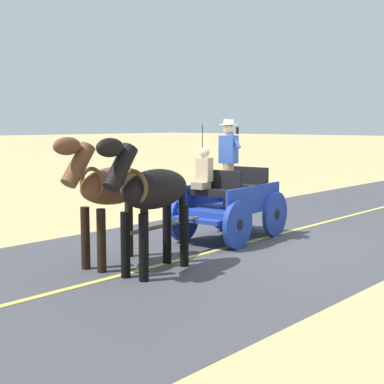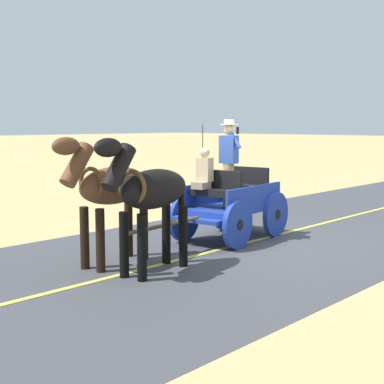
# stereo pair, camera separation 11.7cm
# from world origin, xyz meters

# --- Properties ---
(ground_plane) EXTENTS (200.00, 200.00, 0.00)m
(ground_plane) POSITION_xyz_m (0.00, 0.00, 0.00)
(ground_plane) COLOR tan
(road_surface) EXTENTS (6.46, 160.00, 0.01)m
(road_surface) POSITION_xyz_m (0.00, 0.00, 0.00)
(road_surface) COLOR #424247
(road_surface) RESTS_ON ground
(road_centre_stripe) EXTENTS (0.12, 160.00, 0.00)m
(road_centre_stripe) POSITION_xyz_m (0.00, 0.00, 0.01)
(road_centre_stripe) COLOR #DBCC4C
(road_centre_stripe) RESTS_ON road_surface
(horse_drawn_carriage) EXTENTS (1.67, 4.52, 2.50)m
(horse_drawn_carriage) POSITION_xyz_m (0.51, 0.10, 0.82)
(horse_drawn_carriage) COLOR #1E3899
(horse_drawn_carriage) RESTS_ON ground
(horse_near_side) EXTENTS (0.78, 2.15, 2.21)m
(horse_near_side) POSITION_xyz_m (-0.27, 3.06, 1.32)
(horse_near_side) COLOR black
(horse_near_side) RESTS_ON ground
(horse_off_side) EXTENTS (0.76, 2.15, 2.21)m
(horse_off_side) POSITION_xyz_m (0.61, 3.16, 1.32)
(horse_off_side) COLOR brown
(horse_off_side) RESTS_ON ground
(traffic_cone) EXTENTS (0.32, 0.32, 0.50)m
(traffic_cone) POSITION_xyz_m (2.87, -2.18, 0.25)
(traffic_cone) COLOR orange
(traffic_cone) RESTS_ON ground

